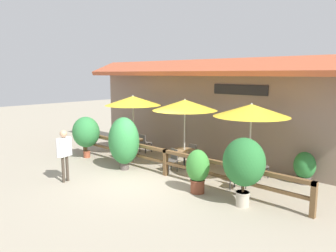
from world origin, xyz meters
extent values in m
plane|color=#9E937F|center=(0.00, 0.00, 0.00)|extent=(60.00, 60.00, 0.00)
cube|color=gray|center=(0.00, 4.20, 1.80)|extent=(14.00, 0.40, 3.60)
cube|color=#B25133|center=(0.00, 3.65, 3.88)|extent=(14.28, 1.48, 0.70)
cube|color=black|center=(1.18, 3.97, 3.00)|extent=(2.34, 0.04, 0.39)
cube|color=brown|center=(0.00, 1.05, 0.89)|extent=(10.40, 0.14, 0.11)
cube|color=brown|center=(0.00, 1.05, 0.47)|extent=(10.40, 0.10, 0.09)
cube|color=brown|center=(-5.13, 1.05, 0.47)|extent=(0.14, 0.14, 0.95)
cube|color=brown|center=(0.00, 1.05, 0.47)|extent=(0.14, 0.14, 0.95)
cube|color=brown|center=(5.13, 1.05, 0.47)|extent=(0.14, 0.14, 0.95)
cylinder|color=#B7B2A8|center=(-3.08, 2.24, 1.15)|extent=(0.06, 0.06, 2.30)
cone|color=yellow|center=(-3.08, 2.24, 2.44)|extent=(2.46, 2.46, 0.40)
sphere|color=#B2ADA3|center=(-3.08, 2.24, 2.65)|extent=(0.07, 0.07, 0.07)
cylinder|color=olive|center=(-3.08, 2.24, 0.69)|extent=(0.85, 0.85, 0.05)
cylinder|color=#333333|center=(-3.08, 2.24, 0.33)|extent=(0.07, 0.07, 0.67)
cylinder|color=#333333|center=(-3.08, 2.24, 0.01)|extent=(0.47, 0.47, 0.03)
cube|color=#514C47|center=(-3.14, 1.49, 0.42)|extent=(0.51, 0.51, 0.05)
cube|color=#514C47|center=(-3.10, 1.67, 0.65)|extent=(0.40, 0.13, 0.40)
cylinder|color=#2D2D2D|center=(-3.37, 1.35, 0.20)|extent=(0.04, 0.04, 0.40)
cylinder|color=#2D2D2D|center=(-3.00, 1.26, 0.20)|extent=(0.04, 0.04, 0.40)
cylinder|color=#2D2D2D|center=(-3.28, 1.72, 0.20)|extent=(0.04, 0.04, 0.40)
cylinder|color=#2D2D2D|center=(-2.91, 1.62, 0.20)|extent=(0.04, 0.04, 0.40)
cube|color=#514C47|center=(-3.13, 3.00, 0.42)|extent=(0.42, 0.42, 0.05)
cube|color=#514C47|center=(-3.13, 2.81, 0.65)|extent=(0.40, 0.04, 0.40)
cylinder|color=#2D2D2D|center=(-2.93, 3.19, 0.20)|extent=(0.04, 0.04, 0.40)
cylinder|color=#2D2D2D|center=(-3.31, 3.19, 0.20)|extent=(0.04, 0.04, 0.40)
cylinder|color=#2D2D2D|center=(-2.94, 2.81, 0.20)|extent=(0.04, 0.04, 0.40)
cylinder|color=#2D2D2D|center=(-3.32, 2.81, 0.20)|extent=(0.04, 0.04, 0.40)
cylinder|color=#B7B2A8|center=(-0.13, 2.25, 1.15)|extent=(0.06, 0.06, 2.30)
cone|color=yellow|center=(-0.13, 2.25, 2.44)|extent=(2.46, 2.46, 0.40)
sphere|color=#B2ADA3|center=(-0.13, 2.25, 2.65)|extent=(0.07, 0.07, 0.07)
cylinder|color=olive|center=(-0.13, 2.25, 0.69)|extent=(0.85, 0.85, 0.05)
cylinder|color=#333333|center=(-0.13, 2.25, 0.33)|extent=(0.07, 0.07, 0.67)
cylinder|color=#333333|center=(-0.13, 2.25, 0.01)|extent=(0.47, 0.47, 0.03)
cube|color=#514C47|center=(-0.20, 1.50, 0.42)|extent=(0.50, 0.50, 0.05)
cube|color=#514C47|center=(-0.16, 1.69, 0.65)|extent=(0.40, 0.12, 0.40)
cylinder|color=#2D2D2D|center=(-0.42, 1.36, 0.20)|extent=(0.04, 0.04, 0.40)
cylinder|color=#2D2D2D|center=(-0.05, 1.28, 0.20)|extent=(0.04, 0.04, 0.40)
cylinder|color=#2D2D2D|center=(-0.35, 1.73, 0.20)|extent=(0.04, 0.04, 0.40)
cylinder|color=#2D2D2D|center=(0.03, 1.65, 0.20)|extent=(0.04, 0.04, 0.40)
cube|color=#514C47|center=(-0.16, 2.99, 0.42)|extent=(0.42, 0.42, 0.05)
cube|color=#514C47|center=(-0.16, 2.80, 0.65)|extent=(0.40, 0.04, 0.40)
cylinder|color=#2D2D2D|center=(0.03, 3.18, 0.20)|extent=(0.04, 0.04, 0.40)
cylinder|color=#2D2D2D|center=(-0.35, 3.18, 0.20)|extent=(0.04, 0.04, 0.40)
cylinder|color=#2D2D2D|center=(0.03, 2.80, 0.20)|extent=(0.04, 0.04, 0.40)
cylinder|color=#2D2D2D|center=(-0.35, 2.80, 0.20)|extent=(0.04, 0.04, 0.40)
cylinder|color=#B7B2A8|center=(2.61, 2.33, 1.15)|extent=(0.06, 0.06, 2.30)
cone|color=yellow|center=(2.61, 2.33, 2.44)|extent=(2.46, 2.46, 0.40)
sphere|color=#B2ADA3|center=(2.61, 2.33, 2.65)|extent=(0.07, 0.07, 0.07)
cylinder|color=olive|center=(2.61, 2.33, 0.69)|extent=(0.85, 0.85, 0.05)
cylinder|color=#333333|center=(2.61, 2.33, 0.33)|extent=(0.07, 0.07, 0.67)
cylinder|color=#333333|center=(2.61, 2.33, 0.01)|extent=(0.47, 0.47, 0.03)
cube|color=#514C47|center=(2.67, 1.55, 0.42)|extent=(0.49, 0.49, 0.05)
cube|color=#514C47|center=(2.64, 1.73, 0.65)|extent=(0.40, 0.11, 0.40)
cylinder|color=#2D2D2D|center=(2.52, 1.32, 0.20)|extent=(0.04, 0.04, 0.40)
cylinder|color=#2D2D2D|center=(2.90, 1.40, 0.20)|extent=(0.04, 0.04, 0.40)
cylinder|color=#2D2D2D|center=(2.45, 1.70, 0.20)|extent=(0.04, 0.04, 0.40)
cylinder|color=#2D2D2D|center=(2.82, 1.77, 0.20)|extent=(0.04, 0.04, 0.40)
cube|color=#514C47|center=(2.62, 3.11, 0.42)|extent=(0.51, 0.51, 0.05)
cube|color=#514C47|center=(2.57, 2.93, 0.65)|extent=(0.39, 0.14, 0.40)
cylinder|color=#2D2D2D|center=(2.85, 3.24, 0.20)|extent=(0.04, 0.04, 0.40)
cylinder|color=#2D2D2D|center=(2.48, 3.34, 0.20)|extent=(0.04, 0.04, 0.40)
cylinder|color=#2D2D2D|center=(2.75, 2.88, 0.20)|extent=(0.04, 0.04, 0.40)
cylinder|color=#2D2D2D|center=(2.39, 2.98, 0.20)|extent=(0.04, 0.04, 0.40)
cylinder|color=brown|center=(1.91, 0.46, 0.21)|extent=(0.42, 0.42, 0.42)
cylinder|color=brown|center=(1.91, 0.46, 0.40)|extent=(0.46, 0.46, 0.04)
ellipsoid|color=#3D8E38|center=(1.91, 0.46, 0.85)|extent=(0.74, 0.67, 1.01)
cylinder|color=#9E4C33|center=(-4.26, 0.57, 0.14)|extent=(0.28, 0.28, 0.28)
cylinder|color=#9E4C33|center=(-4.26, 0.57, 0.26)|extent=(0.31, 0.31, 0.04)
cylinder|color=brown|center=(-4.26, 0.57, 0.48)|extent=(0.05, 0.05, 0.40)
ellipsoid|color=#338442|center=(-4.26, 0.57, 1.12)|extent=(1.24, 1.12, 1.33)
cylinder|color=#564C47|center=(-1.66, 0.52, 0.18)|extent=(0.33, 0.33, 0.35)
cylinder|color=#564C47|center=(-1.66, 0.52, 0.33)|extent=(0.36, 0.36, 0.04)
ellipsoid|color=#338442|center=(-1.66, 0.52, 1.11)|extent=(1.23, 1.11, 1.79)
cylinder|color=#B7AD99|center=(3.44, 0.50, 0.20)|extent=(0.37, 0.37, 0.40)
cylinder|color=#B7AD99|center=(3.44, 0.50, 0.38)|extent=(0.40, 0.40, 0.04)
cylinder|color=brown|center=(3.44, 0.50, 0.60)|extent=(0.07, 0.07, 0.40)
ellipsoid|color=#287033|center=(3.44, 0.50, 1.25)|extent=(1.18, 1.06, 1.33)
cylinder|color=#564C47|center=(3.97, 3.55, 0.12)|extent=(0.43, 0.43, 0.24)
cylinder|color=#564C47|center=(3.97, 3.55, 0.22)|extent=(0.46, 0.46, 0.04)
ellipsoid|color=#287033|center=(3.97, 3.55, 0.62)|extent=(0.71, 0.64, 0.90)
cylinder|color=#42382D|center=(-2.02, -1.67, 0.44)|extent=(0.10, 0.10, 0.89)
cylinder|color=#42382D|center=(-1.98, -1.84, 0.44)|extent=(0.10, 0.10, 0.89)
cube|color=silver|center=(-2.00, -1.75, 1.20)|extent=(0.31, 0.52, 0.63)
cylinder|color=silver|center=(-2.06, -1.49, 1.20)|extent=(0.08, 0.08, 0.60)
cylinder|color=silver|center=(-1.94, -2.02, 1.20)|extent=(0.08, 0.08, 0.60)
sphere|color=tan|center=(-2.00, -1.75, 1.65)|extent=(0.24, 0.24, 0.24)
camera|label=1|loc=(7.78, -7.18, 3.62)|focal=35.00mm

